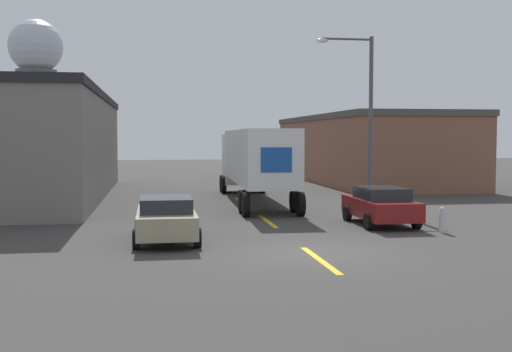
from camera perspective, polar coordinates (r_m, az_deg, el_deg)
ground_plane at (r=19.00m, az=4.86°, el=-6.83°), size 160.00×160.00×0.00m
road_centerline at (r=25.92m, az=1.05°, el=-4.05°), size 0.20×20.46×0.01m
warehouse_left at (r=38.75m, az=-20.33°, el=2.59°), size 9.80×24.77×5.89m
warehouse_right at (r=50.18m, az=9.59°, el=2.42°), size 8.71×23.96×5.06m
semi_truck at (r=33.73m, az=-0.19°, el=1.64°), size 3.02×14.62×3.76m
parked_car_right_near at (r=25.29m, az=11.02°, el=-2.55°), size 2.07×4.25×1.47m
parked_car_left_near at (r=20.99m, az=-8.00°, el=-3.74°), size 2.07×4.25×1.47m
water_tower at (r=77.85m, az=-18.99°, el=10.69°), size 6.05×6.05×16.68m
street_lamp at (r=31.95m, az=9.60°, el=5.98°), size 2.85×0.32×8.29m
fire_hydrant at (r=23.77m, az=16.23°, el=-3.76°), size 0.22×0.22×0.93m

